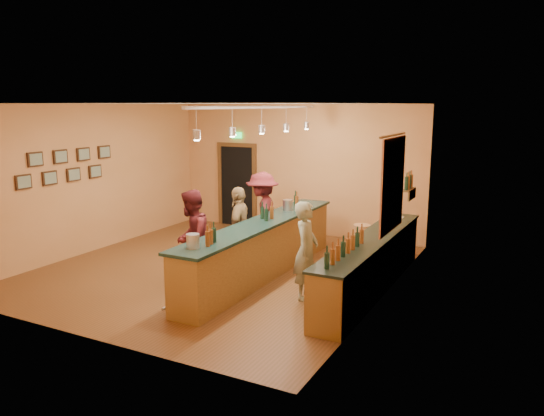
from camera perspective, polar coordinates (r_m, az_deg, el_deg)
The scene contains 18 objects.
floor at distance 10.55m, azimuth -5.49°, elevation -6.54°, with size 7.00×7.00×0.00m, color brown.
ceiling at distance 10.06m, azimuth -5.84°, elevation 11.11°, with size 6.50×7.00×0.02m, color silver.
wall_back at distance 13.23m, azimuth 2.63°, elevation 4.18°, with size 6.50×0.02×3.20m, color #BE8147.
wall_front at distance 7.55m, azimuth -20.26°, elevation -1.74°, with size 6.50×0.02×3.20m, color #BE8147.
wall_left at distance 12.25m, azimuth -18.55°, elevation 3.07°, with size 0.02×7.00×3.20m, color #BE8147.
wall_right at distance 8.86m, azimuth 12.26°, elevation 0.52°, with size 0.02×7.00×3.20m, color #BE8147.
doorway at distance 14.06m, azimuth -3.74°, elevation 2.63°, with size 1.15×0.09×2.48m.
tapestry at distance 9.21m, azimuth 12.86°, elevation 2.47°, with size 0.03×1.40×1.60m, color maroon.
bottle_shelf at distance 10.69m, azimuth 14.56°, elevation 2.55°, with size 0.17×0.55×0.54m.
picture_grid at distance 11.67m, azimuth -21.15°, elevation 4.26°, with size 0.06×2.20×0.70m, color #382111, non-canonical shape.
back_counter at distance 9.37m, azimuth 10.61°, elevation -5.86°, with size 0.60×4.55×1.27m.
tasting_bar at distance 9.93m, azimuth -1.08°, elevation -3.98°, with size 0.73×5.10×1.38m.
pendant_track at distance 9.59m, azimuth -1.12°, elevation 9.87°, with size 0.11×4.60×0.50m.
bartender at distance 8.78m, azimuth 3.69°, elevation -4.58°, with size 0.60×0.39×1.64m, color gray.
customer_a at distance 9.44m, azimuth -8.65°, elevation -3.27°, with size 0.84×0.66×1.73m, color #59191E.
customer_b at distance 10.22m, azimuth -3.53°, elevation -2.28°, with size 0.97×0.40×1.66m, color #997A51.
customer_c at distance 10.99m, azimuth -1.04°, elevation -0.85°, with size 1.18×0.68×1.83m, color #59191E.
bar_stool at distance 11.16m, azimuth 9.67°, elevation -2.52°, with size 0.36×0.36×0.74m.
Camera 1 is at (5.49, -8.43, 3.18)m, focal length 35.00 mm.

